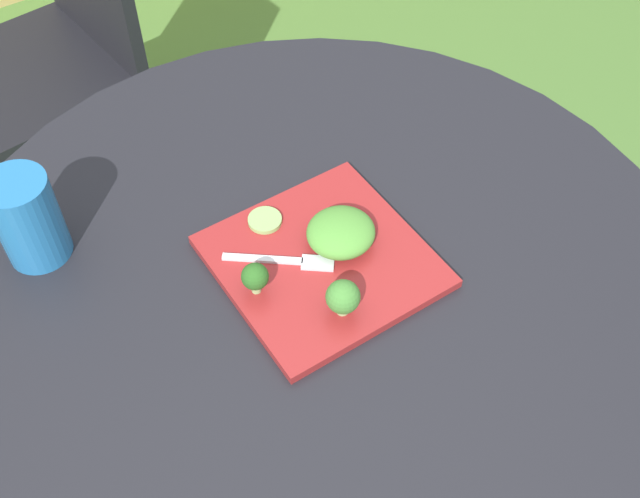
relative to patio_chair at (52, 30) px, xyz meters
The scene contains 10 objects.
ground_plane 1.20m from the patio_chair, 88.26° to the right, with size 12.00×12.00×0.00m, color #4C7533.
patio_table 1.08m from the patio_chair, 88.26° to the right, with size 1.06×1.06×0.75m.
patio_chair is the anchor object (origin of this frame).
salad_plate 1.09m from the patio_chair, 87.67° to the right, with size 0.27×0.27×0.01m, color maroon.
drinking_glass 0.92m from the patio_chair, 107.95° to the right, with size 0.09×0.09×0.13m.
fork 1.08m from the patio_chair, 89.80° to the right, with size 0.13×0.11×0.00m.
lettuce_mound 1.09m from the patio_chair, 85.66° to the right, with size 0.10×0.09×0.04m, color #519338.
broccoli_floret_0 1.10m from the patio_chair, 93.16° to the right, with size 0.04×0.04×0.05m.
broccoli_floret_1 1.19m from the patio_chair, 89.17° to the right, with size 0.04×0.04×0.05m.
cucumber_slice_0 1.00m from the patio_chair, 89.28° to the right, with size 0.05×0.05×0.01m, color #8EB766.
Camera 1 is at (-0.35, -0.54, 1.58)m, focal length 43.20 mm.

